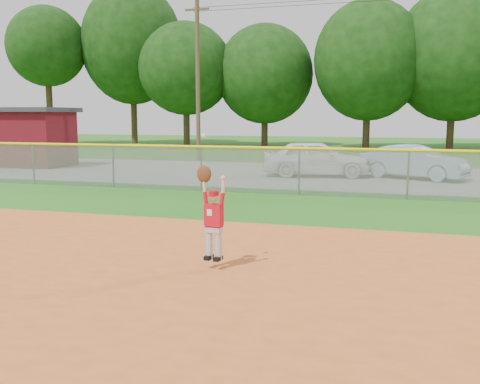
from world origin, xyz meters
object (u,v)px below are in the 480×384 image
object	(u,v)px
car_white_a	(316,158)
car_blue	(414,162)
ballplayer	(212,213)
utility_shed	(32,137)

from	to	relation	value
car_white_a	car_blue	distance (m)	3.90
car_white_a	ballplayer	bearing A→B (deg)	172.12
car_blue	ballplayer	world-z (taller)	ballplayer
car_white_a	utility_shed	distance (m)	14.34
car_blue	utility_shed	distance (m)	18.22
utility_shed	car_blue	bearing A→B (deg)	-0.99
utility_shed	car_white_a	bearing A→B (deg)	-2.37
car_white_a	utility_shed	xyz separation A→B (m)	(-14.31, 0.59, 0.72)
car_blue	utility_shed	size ratio (longest dim) A/B	1.04
car_blue	utility_shed	world-z (taller)	utility_shed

